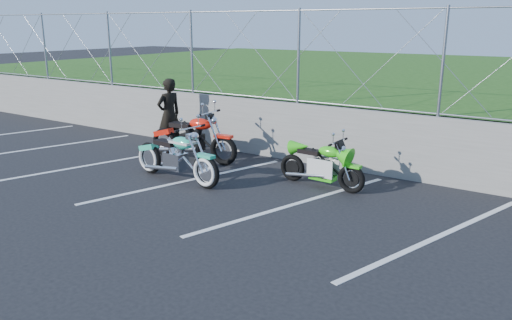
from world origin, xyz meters
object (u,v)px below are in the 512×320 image
Objects in this scene: cruiser_turquoise at (177,159)px; person_standing at (169,114)px; sportbike_green at (322,167)px; naked_orange at (194,140)px.

cruiser_turquoise is 2.63m from person_standing.
sportbike_green is (2.52, 1.22, -0.05)m from cruiser_turquoise.
person_standing is at bearing 141.04° from cruiser_turquoise.
naked_orange is at bearing 122.64° from cruiser_turquoise.
naked_orange reaches higher than cruiser_turquoise.
sportbike_green is at bearing 95.53° from person_standing.
naked_orange is (-0.70, 1.32, 0.04)m from cruiser_turquoise.
cruiser_turquoise is at bearing -67.06° from naked_orange.
person_standing reaches higher than sportbike_green.
naked_orange reaches higher than sportbike_green.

